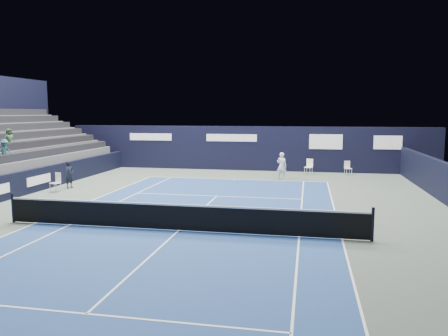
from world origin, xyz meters
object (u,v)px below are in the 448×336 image
(folding_chair_back_b, at_px, (348,167))
(line_judge_chair, at_px, (56,181))
(folding_chair_back_a, at_px, (309,166))
(tennis_net, at_px, (178,216))
(tennis_player, at_px, (282,166))

(folding_chair_back_b, distance_m, line_judge_chair, 17.91)
(folding_chair_back_a, bearing_deg, tennis_net, -82.61)
(folding_chair_back_b, xyz_separation_m, line_judge_chair, (-15.30, -9.30, 0.04))
(folding_chair_back_a, distance_m, tennis_net, 15.72)
(tennis_net, bearing_deg, folding_chair_back_a, 73.66)
(line_judge_chair, height_order, tennis_net, tennis_net)
(tennis_player, bearing_deg, folding_chair_back_a, 57.64)
(folding_chair_back_b, bearing_deg, folding_chair_back_a, 165.93)
(folding_chair_back_a, bearing_deg, line_judge_chair, -121.12)
(line_judge_chair, bearing_deg, tennis_player, 52.65)
(folding_chair_back_a, height_order, tennis_player, tennis_player)
(line_judge_chair, bearing_deg, tennis_net, -13.14)
(folding_chair_back_b, xyz_separation_m, tennis_player, (-4.15, -2.88, 0.32))
(folding_chair_back_a, xyz_separation_m, tennis_net, (-4.42, -15.08, -0.07))
(line_judge_chair, distance_m, tennis_net, 10.35)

